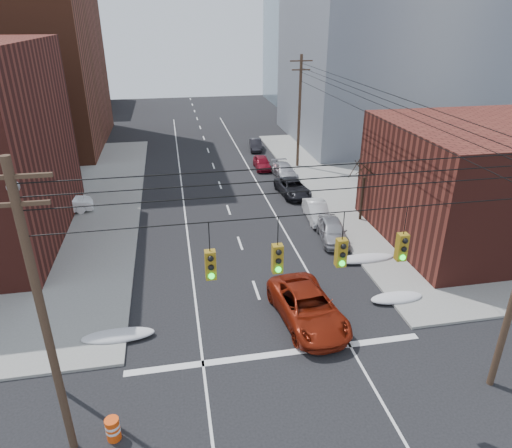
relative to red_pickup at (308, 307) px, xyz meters
name	(u,v)px	position (x,y,z in m)	size (l,w,h in m)	color
sidewalk_ne	(501,177)	(24.96, 18.31, -0.76)	(40.00, 40.00, 0.15)	gray
building_brick_far	(30,70)	(-28.04, 65.31, 5.17)	(22.00, 18.00, 12.00)	#501E18
building_office	(390,32)	(19.96, 35.31, 11.67)	(22.00, 20.00, 25.00)	gray
building_glass	(331,36)	(21.96, 61.31, 10.17)	(20.00, 18.00, 22.00)	gray
building_storefront	(504,182)	(15.96, 7.31, 3.17)	(16.00, 12.00, 8.00)	#501E18
utility_pole_left	(43,317)	(-10.54, -5.69, 4.95)	(2.20, 0.28, 11.00)	#473323
utility_pole_far	(299,110)	(6.46, 25.31, 4.95)	(2.20, 0.28, 11.00)	#473323
traffic_signals	(310,254)	(-1.95, -5.72, 6.33)	(17.00, 0.42, 2.02)	black
street_light	(35,277)	(-11.54, -2.69, 4.71)	(0.44, 0.44, 9.32)	gray
bare_tree	(363,193)	(7.54, 11.31, 1.49)	(2.09, 2.20, 4.93)	black
snow_nw	(118,335)	(-9.44, 0.31, -0.62)	(3.50, 1.08, 0.42)	silver
snow_ne	(397,298)	(5.36, 0.81, -0.62)	(3.00, 1.08, 0.42)	silver
snow_east_far	(364,259)	(5.36, 5.31, -0.62)	(4.00, 1.08, 0.42)	silver
red_pickup	(308,307)	(0.00, 0.00, 0.00)	(2.77, 6.00, 1.67)	maroon
parked_car_a	(332,230)	(4.36, 8.60, -0.09)	(1.76, 4.38, 1.49)	#A8A8AD
parked_car_b	(317,211)	(4.36, 12.19, -0.15)	(1.46, 4.18, 1.38)	silver
parked_car_c	(293,188)	(3.91, 17.64, -0.17)	(2.20, 4.77, 1.33)	black
parked_car_d	(285,171)	(4.36, 22.34, -0.19)	(1.82, 4.47, 1.30)	#B6B5BA
parked_car_e	(262,163)	(2.76, 25.42, -0.20)	(1.51, 3.74, 1.28)	maroon
parked_car_f	(256,145)	(3.42, 32.52, -0.21)	(1.32, 3.77, 1.24)	black
lot_car_a	(62,204)	(-14.92, 16.80, 0.06)	(1.57, 4.50, 1.48)	white
lot_car_b	(26,203)	(-17.91, 17.87, -0.03)	(2.17, 4.71, 1.31)	#A6A7AB
lot_car_d	(0,201)	(-19.95, 18.41, 0.06)	(1.75, 4.35, 1.48)	#AEAFB3
construction_barrel	(113,429)	(-9.12, -5.57, -0.35)	(0.63, 0.63, 0.94)	#EA460C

